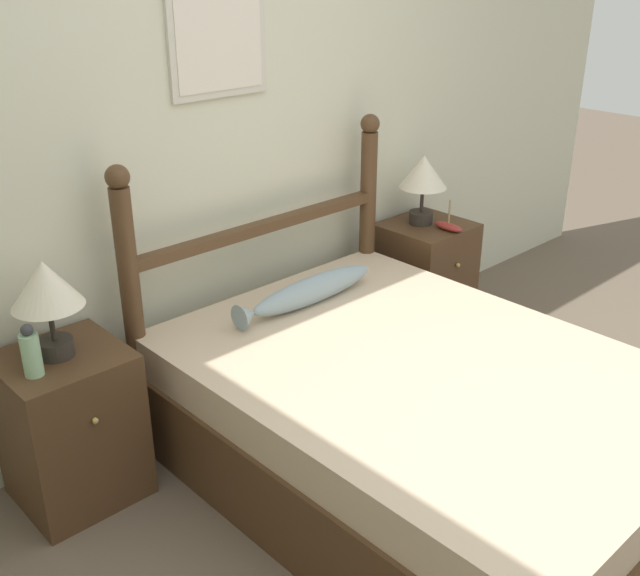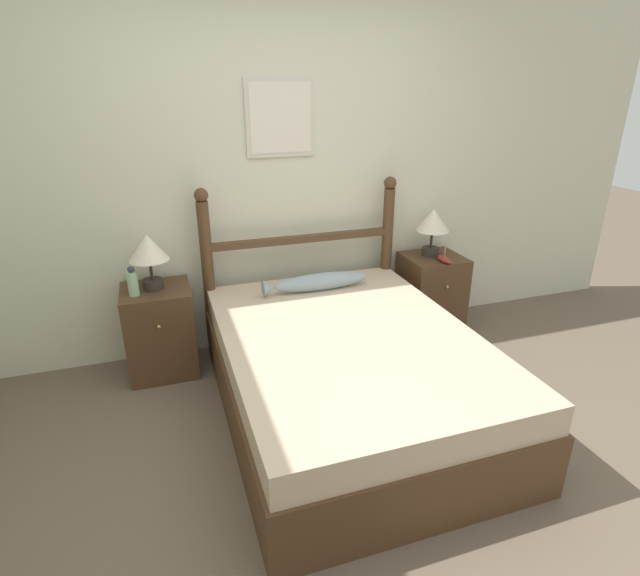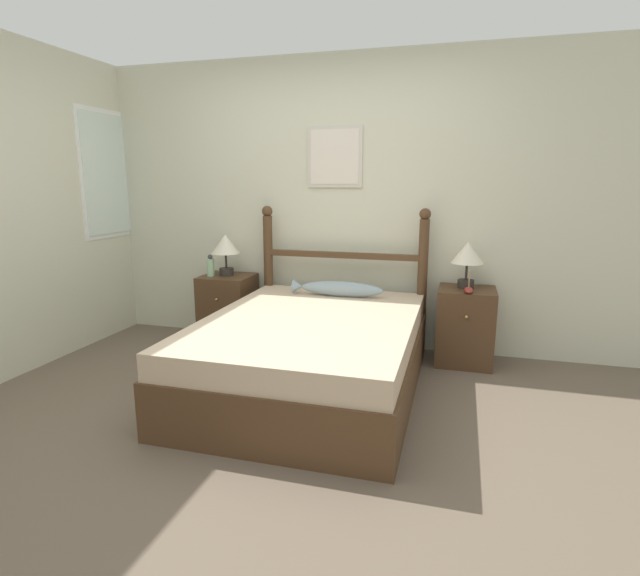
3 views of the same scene
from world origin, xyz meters
name	(u,v)px [view 2 (image 2 of 3)]	position (x,y,z in m)	size (l,w,h in m)	color
ground_plane	(361,481)	(0.00, 0.00, 0.00)	(16.00, 16.00, 0.00)	brown
wall_back	(273,177)	(0.00, 1.73, 1.28)	(6.40, 0.08, 2.55)	beige
bed	(348,373)	(0.16, 0.59, 0.27)	(1.48, 2.02, 0.54)	#4C331E
headboard	(302,260)	(0.16, 1.56, 0.69)	(1.49, 0.10, 1.26)	#4C331E
nightstand_left	(160,331)	(-0.91, 1.46, 0.31)	(0.45, 0.45, 0.63)	#4C331E
nightstand_right	(431,293)	(1.23, 1.46, 0.31)	(0.45, 0.45, 0.63)	#4C331E
table_lamp_left	(148,251)	(-0.92, 1.46, 0.90)	(0.26, 0.26, 0.38)	#2D2823
table_lamp_right	(433,223)	(1.21, 1.49, 0.90)	(0.26, 0.26, 0.38)	#2D2823
bottle	(133,282)	(-1.03, 1.39, 0.72)	(0.07, 0.07, 0.20)	#99C699
model_boat	(444,259)	(1.23, 1.32, 0.65)	(0.07, 0.18, 0.17)	maroon
fish_pillow	(316,282)	(0.18, 1.29, 0.60)	(0.77, 0.12, 0.13)	#8499A3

